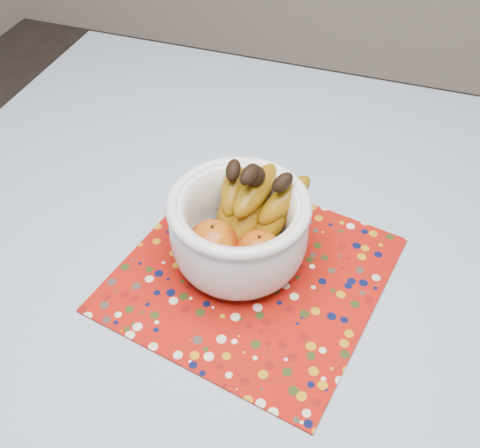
{
  "coord_description": "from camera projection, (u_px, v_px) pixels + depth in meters",
  "views": [
    {
      "loc": [
        0.16,
        -0.52,
        1.44
      ],
      "look_at": [
        -0.04,
        0.04,
        0.84
      ],
      "focal_mm": 42.0,
      "sensor_mm": 36.0,
      "label": 1
    }
  ],
  "objects": [
    {
      "name": "table",
      "position": [
        253.0,
        317.0,
        0.93
      ],
      "size": [
        1.2,
        1.2,
        0.75
      ],
      "color": "brown",
      "rests_on": "ground"
    },
    {
      "name": "tablecloth",
      "position": [
        253.0,
        286.0,
        0.87
      ],
      "size": [
        1.32,
        1.32,
        0.01
      ],
      "primitive_type": "cube",
      "color": "#6281A4",
      "rests_on": "table"
    },
    {
      "name": "placemat",
      "position": [
        252.0,
        274.0,
        0.88
      ],
      "size": [
        0.45,
        0.45,
        0.0
      ],
      "primitive_type": "cube",
      "rotation": [
        0.0,
        0.0,
        -0.19
      ],
      "color": "#941008",
      "rests_on": "tablecloth"
    },
    {
      "name": "fruit_bowl",
      "position": [
        244.0,
        222.0,
        0.85
      ],
      "size": [
        0.23,
        0.23,
        0.18
      ],
      "color": "silver",
      "rests_on": "placemat"
    }
  ]
}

